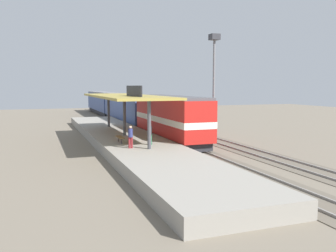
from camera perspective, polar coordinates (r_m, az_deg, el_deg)
The scene contains 12 objects.
ground_plane at distance 36.94m, azimuth 3.24°, elevation -2.38°, with size 120.00×120.00×0.00m, color #706656.
track_near at distance 36.21m, azimuth 0.33°, elevation -2.49°, with size 3.20×110.00×0.16m.
track_far at distance 38.03m, azimuth 6.85°, elevation -2.11°, with size 3.20×110.00×0.16m.
platform at distance 34.84m, azimuth -6.79°, elevation -2.19°, with size 6.00×44.00×0.90m, color gray.
station_canopy at distance 34.38m, azimuth -6.85°, elevation 4.53°, with size 5.20×18.00×4.70m.
platform_bench at distance 30.24m, azimuth -7.53°, elevation -1.78°, with size 0.44×1.70×0.50m.
locomotive at distance 35.92m, azimuth 0.33°, elevation 1.26°, with size 2.93×14.43×4.44m.
passenger_carriage_front at distance 53.14m, azimuth -6.42°, elevation 2.75°, with size 2.90×20.00×4.24m.
passenger_carriage_rear at distance 73.49m, azimuth -10.23°, elevation 3.66°, with size 2.90×20.00×4.24m.
light_mast at distance 44.44m, azimuth 7.25°, elevation 9.90°, with size 1.10×1.10×11.70m.
person_waiting at distance 28.87m, azimuth -2.86°, elevation -1.09°, with size 0.34×0.34×1.71m.
person_walking at distance 27.41m, azimuth -5.91°, elevation -1.52°, with size 0.34×0.34×1.71m.
Camera 1 is at (-12.40, -33.56, 5.57)m, focal length 38.85 mm.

